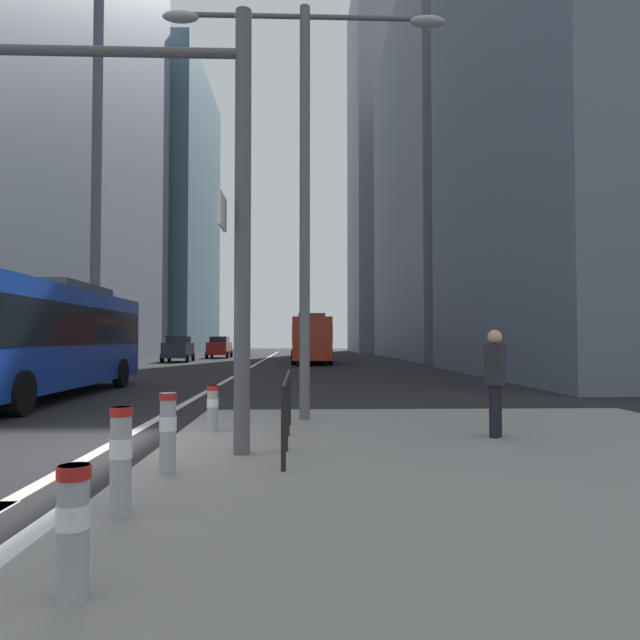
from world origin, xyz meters
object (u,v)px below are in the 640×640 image
at_px(traffic_signal_gantry, 110,160).
at_px(street_lamp_post, 305,152).
at_px(bollard_left, 121,455).
at_px(bollard_right, 168,429).
at_px(car_oncoming_far, 220,347).
at_px(bollard_front, 73,525).
at_px(car_receding_far, 312,345).
at_px(car_receding_near, 313,346).
at_px(city_bus_red_receding, 311,337).
at_px(bollard_back, 213,406).
at_px(pedestrian_waiting, 495,377).
at_px(city_bus_blue_oncoming, 40,334).
at_px(car_oncoming_mid, 178,349).

relative_size(traffic_signal_gantry, street_lamp_post, 0.75).
xyz_separation_m(bollard_left, bollard_right, (0.05, 1.55, -0.01)).
height_order(car_oncoming_far, bollard_front, car_oncoming_far).
bearing_deg(car_receding_far, traffic_signal_gantry, -93.81).
relative_size(car_receding_near, car_oncoming_far, 1.07).
relative_size(car_receding_near, car_receding_far, 1.07).
height_order(city_bus_red_receding, street_lamp_post, street_lamp_post).
bearing_deg(traffic_signal_gantry, car_receding_far, 86.19).
distance_m(bollard_back, pedestrian_waiting, 4.57).
bearing_deg(bollard_front, pedestrian_waiting, 51.03).
height_order(city_bus_red_receding, car_receding_near, city_bus_red_receding).
bearing_deg(bollard_front, city_bus_blue_oncoming, 115.05).
bearing_deg(car_oncoming_far, car_oncoming_mid, -101.55).
relative_size(car_receding_far, bollard_left, 4.55).
height_order(car_oncoming_mid, car_receding_far, same).
distance_m(city_bus_blue_oncoming, car_receding_far, 51.33).
xyz_separation_m(bollard_left, pedestrian_waiting, (4.59, 3.81, 0.41)).
bearing_deg(city_bus_red_receding, car_receding_far, 88.62).
distance_m(traffic_signal_gantry, bollard_right, 3.73).
relative_size(car_oncoming_mid, bollard_left, 4.59).
bearing_deg(car_receding_near, traffic_signal_gantry, -94.12).
xyz_separation_m(car_oncoming_mid, pedestrian_waiting, (12.21, -34.28, 0.09)).
xyz_separation_m(traffic_signal_gantry, street_lamp_post, (2.63, 3.24, 1.21)).
height_order(traffic_signal_gantry, bollard_right, traffic_signal_gantry).
relative_size(car_receding_far, traffic_signal_gantry, 0.71).
xyz_separation_m(street_lamp_post, bollard_front, (-1.41, -7.45, -4.70)).
distance_m(car_receding_near, bollard_front, 60.00).
distance_m(city_bus_blue_oncoming, city_bus_red_receding, 25.60).
bearing_deg(street_lamp_post, bollard_left, -105.49).
height_order(city_bus_red_receding, car_receding_far, city_bus_red_receding).
xyz_separation_m(car_receding_near, pedestrian_waiting, (1.58, -54.54, 0.08)).
relative_size(city_bus_red_receding, car_oncoming_mid, 2.53).
distance_m(car_oncoming_far, bollard_right, 45.83).
bearing_deg(city_bus_red_receding, car_oncoming_far, 125.41).
distance_m(bollard_front, bollard_right, 3.14).
bearing_deg(city_bus_blue_oncoming, car_oncoming_far, 89.98).
bearing_deg(city_bus_red_receding, street_lamp_post, -91.31).
height_order(city_bus_red_receding, bollard_right, city_bus_red_receding).
bearing_deg(car_oncoming_far, city_bus_blue_oncoming, -90.02).
height_order(city_bus_blue_oncoming, traffic_signal_gantry, traffic_signal_gantry).
relative_size(city_bus_red_receding, street_lamp_post, 1.36).
distance_m(city_bus_red_receding, bollard_right, 34.15).
bearing_deg(bollard_right, city_bus_blue_oncoming, 120.94).
distance_m(traffic_signal_gantry, bollard_left, 4.41).
height_order(car_oncoming_far, bollard_right, car_oncoming_far).
bearing_deg(city_bus_red_receding, bollard_left, -93.71).
height_order(car_oncoming_far, street_lamp_post, street_lamp_post).
bearing_deg(car_receding_near, city_bus_red_receding, -91.77).
xyz_separation_m(city_bus_red_receding, car_receding_far, (0.63, 26.29, -0.85)).
relative_size(car_oncoming_far, bollard_left, 4.54).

